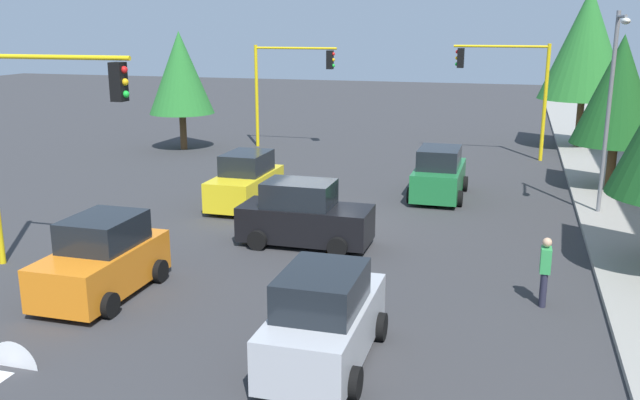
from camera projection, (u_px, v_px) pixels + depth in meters
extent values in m
plane|color=#353538|center=(317.00, 226.00, 22.86)|extent=(120.00, 120.00, 0.00)
cube|color=gray|center=(633.00, 209.00, 24.69)|extent=(80.00, 4.00, 0.15)
cone|color=silver|center=(14.00, 367.00, 13.42)|extent=(0.01, 1.10, 1.10)
cylinder|color=yellow|center=(545.00, 103.00, 33.18)|extent=(0.18, 0.18, 5.67)
cylinder|color=yellow|center=(501.00, 46.00, 33.12)|extent=(0.12, 4.50, 0.12)
cube|color=black|center=(461.00, 58.00, 33.77)|extent=(0.36, 0.32, 0.96)
sphere|color=red|center=(457.00, 52.00, 33.74)|extent=(0.18, 0.18, 0.18)
sphere|color=yellow|center=(457.00, 58.00, 33.81)|extent=(0.18, 0.18, 0.18)
sphere|color=green|center=(457.00, 64.00, 33.89)|extent=(0.18, 0.18, 0.18)
cylinder|color=yellow|center=(51.00, 57.00, 17.25)|extent=(0.12, 4.50, 0.12)
cube|color=black|center=(119.00, 82.00, 16.89)|extent=(0.36, 0.32, 0.96)
sphere|color=red|center=(124.00, 70.00, 16.76)|extent=(0.18, 0.18, 0.18)
sphere|color=yellow|center=(125.00, 82.00, 16.84)|extent=(0.18, 0.18, 0.18)
sphere|color=green|center=(126.00, 94.00, 16.91)|extent=(0.18, 0.18, 0.18)
cylinder|color=yellow|center=(257.00, 96.00, 37.21)|extent=(0.18, 0.18, 5.49)
cylinder|color=yellow|center=(295.00, 48.00, 35.97)|extent=(0.12, 4.50, 0.12)
cube|color=black|center=(330.00, 60.00, 35.60)|extent=(0.36, 0.32, 0.96)
sphere|color=red|center=(333.00, 54.00, 35.48)|extent=(0.18, 0.18, 0.18)
sphere|color=yellow|center=(333.00, 60.00, 35.56)|extent=(0.18, 0.18, 0.18)
sphere|color=green|center=(333.00, 66.00, 35.63)|extent=(0.18, 0.18, 0.18)
cylinder|color=slate|center=(608.00, 117.00, 23.26)|extent=(0.14, 0.14, 7.00)
cylinder|color=slate|center=(622.00, 16.00, 21.60)|extent=(1.80, 0.10, 0.10)
ellipsoid|color=silver|center=(626.00, 21.00, 20.80)|extent=(0.56, 0.28, 0.20)
cylinder|color=brown|center=(611.00, 165.00, 27.37)|extent=(0.36, 0.36, 2.14)
cone|color=#19511E|center=(619.00, 90.00, 26.62)|extent=(3.42, 3.42, 4.28)
cylinder|color=brown|center=(579.00, 122.00, 36.72)|extent=(0.36, 0.36, 2.90)
cone|color=#28752D|center=(587.00, 43.00, 35.69)|extent=(4.63, 4.63, 5.79)
cylinder|color=brown|center=(183.00, 129.00, 36.70)|extent=(0.36, 0.36, 2.15)
cone|color=#28752D|center=(180.00, 73.00, 35.95)|extent=(3.43, 3.43, 4.29)
cube|color=black|center=(306.00, 223.00, 20.77)|extent=(1.68, 3.99, 1.05)
cube|color=black|center=(299.00, 194.00, 20.59)|extent=(1.48, 2.07, 0.76)
cylinder|color=black|center=(352.00, 230.00, 21.37)|extent=(0.20, 0.60, 0.60)
cylinder|color=black|center=(337.00, 248.00, 19.69)|extent=(0.20, 0.60, 0.60)
cylinder|color=black|center=(277.00, 224.00, 22.03)|extent=(0.20, 0.60, 0.60)
cylinder|color=black|center=(257.00, 240.00, 20.35)|extent=(0.20, 0.60, 0.60)
cube|color=orange|center=(102.00, 268.00, 16.88)|extent=(3.76, 1.75, 1.05)
cube|color=black|center=(103.00, 231.00, 16.83)|extent=(1.96, 1.54, 0.76)
cylinder|color=black|center=(110.00, 305.00, 15.64)|extent=(0.60, 0.20, 0.60)
cylinder|color=black|center=(40.00, 297.00, 16.14)|extent=(0.60, 0.20, 0.60)
cylinder|color=black|center=(160.00, 271.00, 17.82)|extent=(0.60, 0.20, 0.60)
cylinder|color=black|center=(98.00, 264.00, 18.31)|extent=(0.60, 0.20, 0.60)
cube|color=#B2B5BA|center=(325.00, 329.00, 13.54)|extent=(3.95, 1.69, 1.05)
cube|color=black|center=(322.00, 290.00, 13.13)|extent=(2.06, 1.49, 0.76)
cylinder|color=black|center=(300.00, 317.00, 15.02)|extent=(0.60, 0.20, 0.60)
cylinder|color=black|center=(381.00, 327.00, 14.53)|extent=(0.60, 0.20, 0.60)
cylinder|color=black|center=(260.00, 369.00, 12.74)|extent=(0.60, 0.20, 0.60)
cylinder|color=black|center=(355.00, 383.00, 12.25)|extent=(0.60, 0.20, 0.60)
cube|color=yellow|center=(246.00, 188.00, 25.25)|extent=(3.94, 1.66, 1.05)
cube|color=black|center=(247.00, 163.00, 25.21)|extent=(2.05, 1.46, 0.76)
cylinder|color=black|center=(256.00, 208.00, 23.98)|extent=(0.60, 0.20, 0.60)
cylinder|color=black|center=(210.00, 204.00, 24.45)|extent=(0.60, 0.20, 0.60)
cylinder|color=black|center=(279.00, 192.00, 26.25)|extent=(0.60, 0.20, 0.60)
cylinder|color=black|center=(236.00, 189.00, 26.72)|extent=(0.60, 0.20, 0.60)
cube|color=#1E7238|center=(439.00, 180.00, 26.57)|extent=(4.09, 1.72, 1.05)
cube|color=black|center=(439.00, 158.00, 26.16)|extent=(2.13, 1.52, 0.76)
cylinder|color=black|center=(420.00, 181.00, 28.10)|extent=(0.60, 0.20, 0.60)
cylinder|color=black|center=(465.00, 184.00, 27.60)|extent=(0.60, 0.20, 0.60)
cylinder|color=black|center=(410.00, 195.00, 25.74)|extent=(0.60, 0.20, 0.60)
cylinder|color=black|center=(460.00, 199.00, 25.25)|extent=(0.60, 0.20, 0.60)
cylinder|color=#262638|center=(543.00, 290.00, 16.20)|extent=(0.16, 0.16, 0.85)
cylinder|color=#262638|center=(543.00, 287.00, 16.38)|extent=(0.16, 0.16, 0.85)
cube|color=green|center=(546.00, 260.00, 16.11)|extent=(0.40, 0.24, 0.60)
sphere|color=tan|center=(547.00, 242.00, 16.00)|extent=(0.22, 0.22, 0.22)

